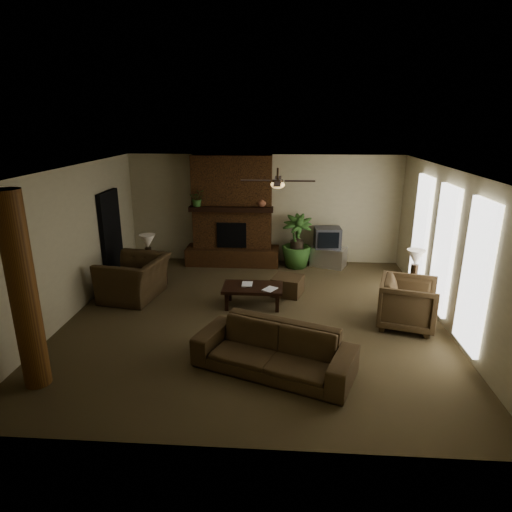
# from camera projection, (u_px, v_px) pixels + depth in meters

# --- Properties ---
(room_shell) EXTENTS (7.00, 7.00, 7.00)m
(room_shell) POSITION_uv_depth(u_px,v_px,m) (255.00, 247.00, 7.89)
(room_shell) COLOR #4E4027
(room_shell) RESTS_ON ground
(fireplace) EXTENTS (2.40, 0.70, 2.80)m
(fireplace) POSITION_uv_depth(u_px,v_px,m) (232.00, 220.00, 11.08)
(fireplace) COLOR #532F16
(fireplace) RESTS_ON ground
(windows) EXTENTS (0.08, 3.65, 2.35)m
(windows) POSITION_uv_depth(u_px,v_px,m) (444.00, 250.00, 7.88)
(windows) COLOR white
(windows) RESTS_ON ground
(log_column) EXTENTS (0.36, 0.36, 2.80)m
(log_column) POSITION_uv_depth(u_px,v_px,m) (23.00, 293.00, 5.80)
(log_column) COLOR brown
(log_column) RESTS_ON ground
(doorway) EXTENTS (0.10, 1.00, 2.10)m
(doorway) POSITION_uv_depth(u_px,v_px,m) (111.00, 237.00, 9.93)
(doorway) COLOR black
(doorway) RESTS_ON ground
(ceiling_fan) EXTENTS (1.35, 1.35, 0.37)m
(ceiling_fan) POSITION_uv_depth(u_px,v_px,m) (278.00, 183.00, 7.81)
(ceiling_fan) COLOR #2E2114
(ceiling_fan) RESTS_ON ceiling
(sofa) EXTENTS (2.47, 1.50, 0.93)m
(sofa) POSITION_uv_depth(u_px,v_px,m) (274.00, 343.00, 6.40)
(sofa) COLOR #40301B
(sofa) RESTS_ON ground
(armchair_left) EXTENTS (1.07, 1.46, 1.17)m
(armchair_left) POSITION_uv_depth(u_px,v_px,m) (134.00, 271.00, 9.06)
(armchair_left) COLOR #40301B
(armchair_left) RESTS_ON ground
(armchair_right) EXTENTS (1.13, 1.18, 0.99)m
(armchair_right) POSITION_uv_depth(u_px,v_px,m) (408.00, 301.00, 7.78)
(armchair_right) COLOR #40301B
(armchair_right) RESTS_ON ground
(coffee_table) EXTENTS (1.20, 0.70, 0.43)m
(coffee_table) POSITION_uv_depth(u_px,v_px,m) (253.00, 289.00, 8.69)
(coffee_table) COLOR black
(coffee_table) RESTS_ON ground
(ottoman) EXTENTS (0.75, 0.75, 0.40)m
(ottoman) POSITION_uv_depth(u_px,v_px,m) (288.00, 285.00, 9.33)
(ottoman) COLOR #40301B
(ottoman) RESTS_ON ground
(tv_stand) EXTENTS (0.98, 0.79, 0.50)m
(tv_stand) POSITION_uv_depth(u_px,v_px,m) (328.00, 257.00, 11.13)
(tv_stand) COLOR silver
(tv_stand) RESTS_ON ground
(tv) EXTENTS (0.68, 0.56, 0.52)m
(tv) POSITION_uv_depth(u_px,v_px,m) (327.00, 238.00, 10.97)
(tv) COLOR #3A3A3D
(tv) RESTS_ON tv_stand
(floor_vase) EXTENTS (0.34, 0.34, 0.77)m
(floor_vase) POSITION_uv_depth(u_px,v_px,m) (297.00, 251.00, 11.00)
(floor_vase) COLOR #32271C
(floor_vase) RESTS_ON ground
(floor_plant) EXTENTS (0.79, 1.37, 0.76)m
(floor_plant) POSITION_uv_depth(u_px,v_px,m) (296.00, 253.00, 11.03)
(floor_plant) COLOR #335B24
(floor_plant) RESTS_ON ground
(side_table_left) EXTENTS (0.63, 0.63, 0.55)m
(side_table_left) POSITION_uv_depth(u_px,v_px,m) (152.00, 275.00, 9.76)
(side_table_left) COLOR black
(side_table_left) RESTS_ON ground
(lamp_left) EXTENTS (0.43, 0.43, 0.65)m
(lamp_left) POSITION_uv_depth(u_px,v_px,m) (148.00, 243.00, 9.59)
(lamp_left) COLOR #2E2114
(lamp_left) RESTS_ON side_table_left
(side_table_right) EXTENTS (0.57, 0.57, 0.55)m
(side_table_right) POSITION_uv_depth(u_px,v_px,m) (411.00, 294.00, 8.69)
(side_table_right) COLOR black
(side_table_right) RESTS_ON ground
(lamp_right) EXTENTS (0.44, 0.44, 0.65)m
(lamp_right) POSITION_uv_depth(u_px,v_px,m) (416.00, 260.00, 8.46)
(lamp_right) COLOR #2E2114
(lamp_right) RESTS_ON side_table_right
(mantel_plant) EXTENTS (0.48, 0.51, 0.33)m
(mantel_plant) POSITION_uv_depth(u_px,v_px,m) (197.00, 200.00, 10.70)
(mantel_plant) COLOR #335B24
(mantel_plant) RESTS_ON fireplace
(mantel_vase) EXTENTS (0.23, 0.24, 0.22)m
(mantel_vase) POSITION_uv_depth(u_px,v_px,m) (262.00, 202.00, 10.69)
(mantel_vase) COLOR brown
(mantel_vase) RESTS_ON fireplace
(book_a) EXTENTS (0.22, 0.03, 0.29)m
(book_a) POSITION_uv_depth(u_px,v_px,m) (242.00, 278.00, 8.69)
(book_a) COLOR #999999
(book_a) RESTS_ON coffee_table
(book_b) EXTENTS (0.19, 0.13, 0.29)m
(book_b) POSITION_uv_depth(u_px,v_px,m) (265.00, 282.00, 8.50)
(book_b) COLOR #999999
(book_b) RESTS_ON coffee_table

